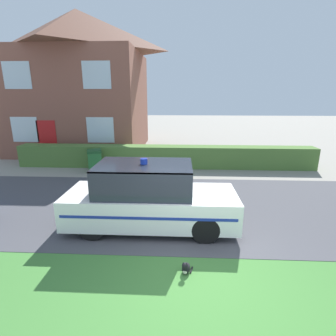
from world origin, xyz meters
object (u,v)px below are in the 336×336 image
(house_left, at_px, (81,82))
(cat, at_px, (186,268))
(wheelie_bin, at_px, (95,161))
(police_car, at_px, (149,198))

(house_left, bearing_deg, cat, -62.67)
(cat, height_order, wheelie_bin, wheelie_bin)
(police_car, xyz_separation_m, house_left, (-5.33, 10.25, 3.31))
(police_car, distance_m, house_left, 12.02)
(house_left, relative_size, wheelie_bin, 8.04)
(cat, relative_size, house_left, 0.04)
(police_car, height_order, house_left, house_left)
(police_car, xyz_separation_m, cat, (0.93, -1.86, -0.70))
(cat, bearing_deg, police_car, -139.05)
(wheelie_bin, bearing_deg, house_left, 93.33)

